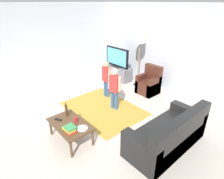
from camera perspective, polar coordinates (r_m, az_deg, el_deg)
The scene contains 17 objects.
ground at distance 4.83m, azimuth -5.44°, elevation -9.01°, with size 7.80×7.80×0.00m, color beige.
wall_back at distance 6.35m, azimuth 16.92°, elevation 11.93°, with size 6.00×0.12×2.70m, color silver.
wall_left at distance 6.81m, azimuth -21.35°, elevation 12.18°, with size 0.12×6.00×2.70m, color silver.
area_rug at distance 5.25m, azimuth -2.68°, elevation -5.77°, with size 2.20×1.60×0.01m, color #B28C33.
tv_stand at distance 7.15m, azimuth 1.63°, elevation 5.21°, with size 1.20×0.44×0.50m.
tv at distance 6.95m, azimuth 1.56°, elevation 9.84°, with size 1.10×0.28×0.71m.
couch at distance 3.99m, azimuth 17.35°, elevation -13.52°, with size 0.80×1.80×0.86m.
armchair at distance 6.13m, azimuth 11.37°, elevation 1.63°, with size 0.60×0.60×0.90m.
floor_lamp at distance 6.30m, azimuth 8.60°, elevation 14.44°, with size 0.36×0.36×1.78m.
child_near_tv at distance 5.61m, azimuth -1.82°, elevation 4.21°, with size 0.38×0.18×1.14m.
child_center at distance 4.91m, azimuth 0.74°, elevation 1.27°, with size 0.39×0.19×1.18m.
coffee_table at distance 4.06m, azimuth -12.77°, elevation -10.69°, with size 1.00×0.60×0.42m.
book_stack at distance 3.81m, azimuth -12.91°, elevation -11.69°, with size 0.29×0.22×0.10m.
bottle at distance 4.22m, azimuth -13.85°, elevation -6.20°, with size 0.06×0.06×0.33m.
tv_remote at distance 4.20m, azimuth -16.18°, elevation -8.81°, with size 0.17×0.05×0.02m, color black.
soda_can at distance 4.01m, azimuth -11.06°, elevation -9.16°, with size 0.07×0.07×0.12m, color red.
plate at distance 3.84m, azimuth -9.13°, elevation -11.70°, with size 0.22×0.22×0.02m.
Camera 1 is at (3.28, -2.26, 2.73)m, focal length 29.76 mm.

